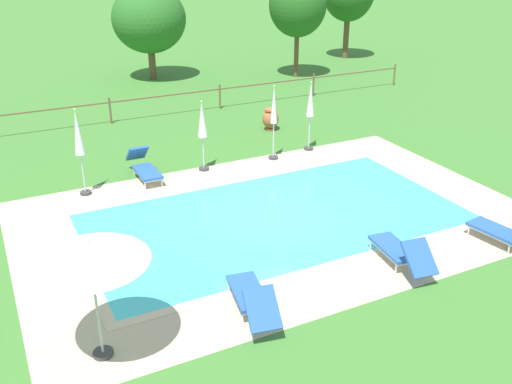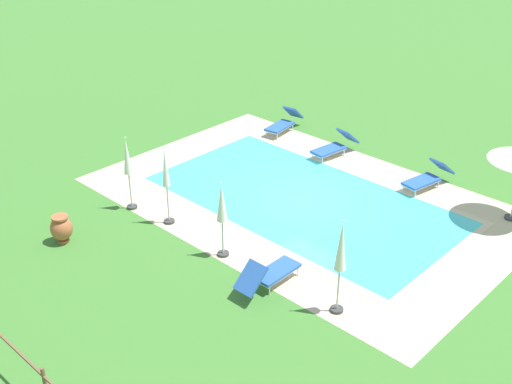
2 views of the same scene
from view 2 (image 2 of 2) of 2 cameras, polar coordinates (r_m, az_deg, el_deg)
ground_plane at (r=20.53m, az=4.18°, el=-0.68°), size 160.00×160.00×0.00m
pool_deck_paving at (r=20.53m, az=4.18°, el=-0.67°), size 13.05×8.41×0.01m
swimming_pool_water at (r=20.53m, az=4.18°, el=-0.67°), size 9.72×5.08×0.01m
pool_coping_rim at (r=20.52m, az=4.18°, el=-0.66°), size 10.20×5.56×0.01m
sun_lounger_north_near_steps at (r=16.38m, az=1.18°, el=-7.21°), size 0.62×1.96×0.90m
sun_lounger_north_mid at (r=21.79m, az=14.91°, el=1.28°), size 0.94×2.05×0.87m
sun_lounger_north_far at (r=23.49m, az=6.93°, el=4.07°), size 0.85×2.02×0.89m
sun_lounger_north_end at (r=25.43m, az=2.46°, el=6.16°), size 0.87×2.02×0.89m
patio_umbrella_closed_row_west at (r=19.66m, az=-11.29°, el=2.63°), size 0.32×0.32×2.39m
patio_umbrella_closed_row_mid_west at (r=14.93m, az=7.51°, el=-5.28°), size 0.32×0.32×2.54m
patio_umbrella_closed_row_centre at (r=18.67m, az=-7.96°, el=1.50°), size 0.32×0.32×2.48m
patio_umbrella_closed_row_mid_east at (r=16.99m, az=-3.03°, el=-1.33°), size 0.32×0.32×2.25m
terracotta_urn_by_tree at (r=18.91m, az=-16.81°, el=-3.08°), size 0.62×0.62×0.83m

